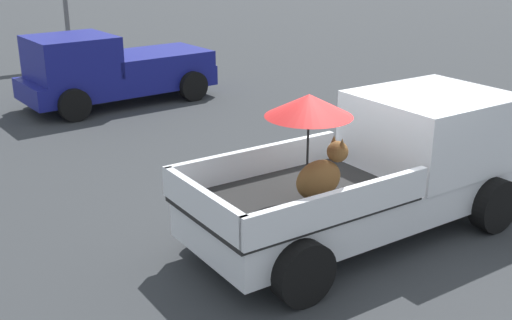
% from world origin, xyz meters
% --- Properties ---
extents(ground_plane, '(80.00, 80.00, 0.00)m').
position_xyz_m(ground_plane, '(0.00, 0.00, 0.00)').
color(ground_plane, '#2D3033').
extents(pickup_truck_main, '(5.06, 2.27, 2.26)m').
position_xyz_m(pickup_truck_main, '(0.45, -0.01, 0.96)').
color(pickup_truck_main, black).
rests_on(pickup_truck_main, ground).
extents(pickup_truck_red, '(4.88, 2.35, 1.80)m').
position_xyz_m(pickup_truck_red, '(0.01, 9.07, 0.87)').
color(pickup_truck_red, black).
rests_on(pickup_truck_red, ground).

